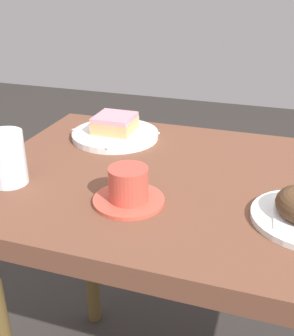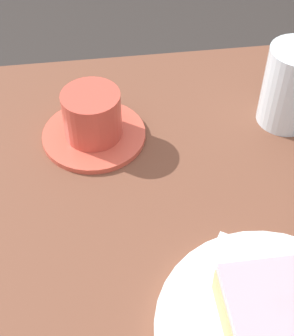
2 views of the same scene
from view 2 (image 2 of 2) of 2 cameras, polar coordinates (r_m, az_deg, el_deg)
name	(u,v)px [view 2 (image 2 of 2)]	position (r m, az deg, el deg)	size (l,w,h in m)	color
plate_glazed_square	(273,333)	(0.51, 13.95, -17.47)	(0.22, 0.22, 0.02)	white
napkin_glazed_square	(275,328)	(0.50, 14.14, -17.00)	(0.16, 0.16, 0.00)	white
donut_glazed_square	(280,316)	(0.48, 14.64, -15.79)	(0.10, 0.10, 0.04)	tan
water_glass	(291,86)	(0.69, 15.87, 8.80)	(0.07, 0.07, 0.11)	silver
coffee_cup	(93,120)	(0.65, -6.12, 5.40)	(0.13, 0.13, 0.07)	#CE513F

